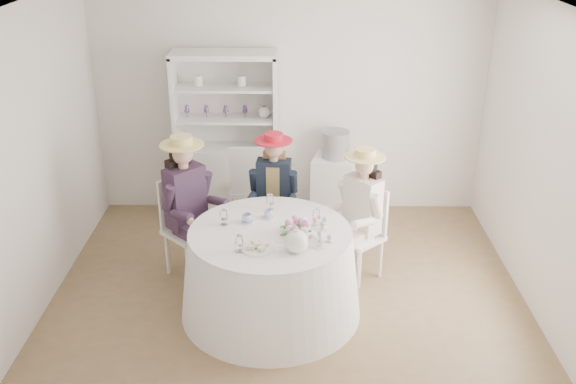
{
  "coord_description": "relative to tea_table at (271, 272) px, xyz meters",
  "views": [
    {
      "loc": [
        0.05,
        -5.19,
        3.46
      ],
      "look_at": [
        0.0,
        0.1,
        1.05
      ],
      "focal_mm": 40.0,
      "sensor_mm": 36.0,
      "label": 1
    }
  ],
  "objects": [
    {
      "name": "wall_back",
      "position": [
        0.15,
        2.24,
        0.94
      ],
      "size": [
        4.5,
        0.0,
        4.5
      ],
      "primitive_type": "plane",
      "rotation": [
        1.57,
        0.0,
        0.0
      ],
      "color": "silver",
      "rests_on": "ground"
    },
    {
      "name": "wall_front",
      "position": [
        0.15,
        -1.76,
        0.94
      ],
      "size": [
        4.5,
        0.0,
        4.5
      ],
      "primitive_type": "plane",
      "rotation": [
        -1.57,
        0.0,
        0.0
      ],
      "color": "silver",
      "rests_on": "ground"
    },
    {
      "name": "teacup_a",
      "position": [
        -0.21,
        0.16,
        0.45
      ],
      "size": [
        0.12,
        0.12,
        0.07
      ],
      "primitive_type": "imported",
      "rotation": [
        0.0,
        0.0,
        0.32
      ],
      "color": "white",
      "rests_on": "tea_table"
    },
    {
      "name": "wall_right",
      "position": [
        2.4,
        0.24,
        0.94
      ],
      "size": [
        0.0,
        4.5,
        4.5
      ],
      "primitive_type": "plane",
      "rotation": [
        1.57,
        0.0,
        -1.57
      ],
      "color": "silver",
      "rests_on": "ground"
    },
    {
      "name": "flower_arrangement",
      "position": [
        0.21,
        -0.09,
        0.51
      ],
      "size": [
        0.2,
        0.2,
        0.07
      ],
      "rotation": [
        0.0,
        0.0,
        -0.19
      ],
      "color": "pink",
      "rests_on": "tea_table"
    },
    {
      "name": "flower_bowl",
      "position": [
        0.2,
        -0.01,
        0.44
      ],
      "size": [
        0.21,
        0.21,
        0.05
      ],
      "primitive_type": "imported",
      "rotation": [
        0.0,
        0.0,
        0.05
      ],
      "color": "white",
      "rests_on": "tea_table"
    },
    {
      "name": "cupcake_stand",
      "position": [
        0.43,
        -0.2,
        0.5
      ],
      "size": [
        0.23,
        0.23,
        0.22
      ],
      "rotation": [
        0.0,
        0.0,
        0.01
      ],
      "color": "white",
      "rests_on": "tea_table"
    },
    {
      "name": "ground",
      "position": [
        0.15,
        0.24,
        -0.41
      ],
      "size": [
        4.5,
        4.5,
        0.0
      ],
      "primitive_type": "plane",
      "color": "brown",
      "rests_on": "ground"
    },
    {
      "name": "tea_table",
      "position": [
        0.0,
        0.0,
        0.0
      ],
      "size": [
        1.64,
        1.64,
        0.83
      ],
      "rotation": [
        0.0,
        0.0,
        -0.2
      ],
      "color": "white",
      "rests_on": "ground"
    },
    {
      "name": "side_table",
      "position": [
        0.68,
        1.99,
        -0.04
      ],
      "size": [
        0.58,
        0.58,
        0.75
      ],
      "primitive_type": "cube",
      "rotation": [
        0.0,
        0.0,
        -0.23
      ],
      "color": "silver",
      "rests_on": "ground"
    },
    {
      "name": "stemware_set",
      "position": [
        0.0,
        0.0,
        0.49
      ],
      "size": [
        0.9,
        0.87,
        0.15
      ],
      "color": "white",
      "rests_on": "tea_table"
    },
    {
      "name": "ceiling",
      "position": [
        0.15,
        0.24,
        2.29
      ],
      "size": [
        4.5,
        4.5,
        0.0
      ],
      "primitive_type": "plane",
      "rotation": [
        3.14,
        0.0,
        0.0
      ],
      "color": "white",
      "rests_on": "wall_back"
    },
    {
      "name": "sandwich_plate",
      "position": [
        -0.09,
        -0.32,
        0.43
      ],
      "size": [
        0.28,
        0.28,
        0.06
      ],
      "rotation": [
        0.0,
        0.0,
        -0.17
      ],
      "color": "white",
      "rests_on": "tea_table"
    },
    {
      "name": "teacup_b",
      "position": [
        -0.03,
        0.26,
        0.45
      ],
      "size": [
        0.08,
        0.08,
        0.07
      ],
      "primitive_type": "imported",
      "rotation": [
        0.0,
        0.0,
        -0.13
      ],
      "color": "white",
      "rests_on": "tea_table"
    },
    {
      "name": "spare_chair",
      "position": [
        -0.29,
        1.59,
        0.16
      ],
      "size": [
        0.45,
        0.45,
        1.06
      ],
      "rotation": [
        0.0,
        0.0,
        3.17
      ],
      "color": "silver",
      "rests_on": "ground"
    },
    {
      "name": "hatbox",
      "position": [
        0.68,
        1.99,
        0.49
      ],
      "size": [
        0.36,
        0.36,
        0.31
      ],
      "primitive_type": "cylinder",
      "rotation": [
        0.0,
        0.0,
        -0.14
      ],
      "color": "black",
      "rests_on": "side_table"
    },
    {
      "name": "guest_mid",
      "position": [
        -0.0,
        1.05,
        0.36
      ],
      "size": [
        0.5,
        0.52,
        1.36
      ],
      "rotation": [
        0.0,
        0.0,
        -0.09
      ],
      "color": "silver",
      "rests_on": "ground"
    },
    {
      "name": "guest_right",
      "position": [
        0.85,
        0.61,
        0.36
      ],
      "size": [
        0.58,
        0.57,
        1.36
      ],
      "rotation": [
        0.0,
        0.0,
        -0.84
      ],
      "color": "silver",
      "rests_on": "ground"
    },
    {
      "name": "teacup_c",
      "position": [
        0.26,
        0.07,
        0.45
      ],
      "size": [
        0.1,
        0.1,
        0.07
      ],
      "primitive_type": "imported",
      "rotation": [
        0.0,
        0.0,
        -0.1
      ],
      "color": "white",
      "rests_on": "tea_table"
    },
    {
      "name": "wall_left",
      "position": [
        -2.1,
        0.24,
        0.94
      ],
      "size": [
        0.0,
        4.5,
        4.5
      ],
      "primitive_type": "plane",
      "rotation": [
        1.57,
        0.0,
        1.57
      ],
      "color": "silver",
      "rests_on": "ground"
    },
    {
      "name": "guest_left",
      "position": [
        -0.82,
        0.64,
        0.42
      ],
      "size": [
        0.62,
        0.62,
        1.47
      ],
      "rotation": [
        0.0,
        0.0,
        0.81
      ],
      "color": "silver",
      "rests_on": "ground"
    },
    {
      "name": "hutch",
      "position": [
        -0.57,
        2.0,
        0.29
      ],
      "size": [
        1.2,
        0.52,
        1.96
      ],
      "rotation": [
        0.0,
        0.0,
        0.08
      ],
      "color": "silver",
      "rests_on": "ground"
    },
    {
      "name": "table_teapot",
      "position": [
        0.23,
        -0.35,
        0.5
      ],
      "size": [
        0.28,
        0.2,
        0.21
      ],
      "rotation": [
        0.0,
        0.0,
        -0.1
      ],
      "color": "white",
      "rests_on": "tea_table"
    }
  ]
}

